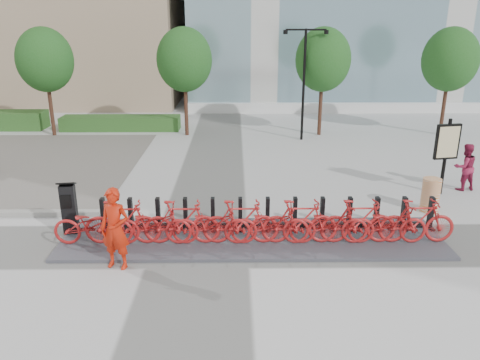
{
  "coord_description": "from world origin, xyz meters",
  "views": [
    {
      "loc": [
        0.88,
        -10.52,
        5.27
      ],
      "look_at": [
        1.0,
        1.5,
        1.2
      ],
      "focal_mm": 35.0,
      "sensor_mm": 36.0,
      "label": 1
    }
  ],
  "objects_px": {
    "worker_red": "(115,229)",
    "pedestrian": "(465,167)",
    "bike_0": "(93,225)",
    "map_sign": "(447,145)",
    "construction_barrel": "(430,195)",
    "kiosk": "(69,208)"
  },
  "relations": [
    {
      "from": "worker_red",
      "to": "pedestrian",
      "type": "relative_size",
      "value": 1.2
    },
    {
      "from": "bike_0",
      "to": "map_sign",
      "type": "height_order",
      "value": "map_sign"
    },
    {
      "from": "bike_0",
      "to": "construction_barrel",
      "type": "distance_m",
      "value": 9.41
    },
    {
      "from": "construction_barrel",
      "to": "map_sign",
      "type": "xyz_separation_m",
      "value": [
        0.95,
        1.45,
        1.12
      ]
    },
    {
      "from": "pedestrian",
      "to": "construction_barrel",
      "type": "xyz_separation_m",
      "value": [
        -1.83,
        -1.84,
        -0.28
      ]
    },
    {
      "from": "kiosk",
      "to": "construction_barrel",
      "type": "height_order",
      "value": "kiosk"
    },
    {
      "from": "kiosk",
      "to": "worker_red",
      "type": "xyz_separation_m",
      "value": [
        1.61,
        -1.71,
        0.18
      ]
    },
    {
      "from": "worker_red",
      "to": "construction_barrel",
      "type": "height_order",
      "value": "worker_red"
    },
    {
      "from": "construction_barrel",
      "to": "map_sign",
      "type": "distance_m",
      "value": 2.06
    },
    {
      "from": "kiosk",
      "to": "map_sign",
      "type": "distance_m",
      "value": 11.31
    },
    {
      "from": "bike_0",
      "to": "map_sign",
      "type": "distance_m",
      "value": 10.78
    },
    {
      "from": "construction_barrel",
      "to": "bike_0",
      "type": "bearing_deg",
      "value": -166.5
    },
    {
      "from": "construction_barrel",
      "to": "pedestrian",
      "type": "bearing_deg",
      "value": 45.28
    },
    {
      "from": "construction_barrel",
      "to": "map_sign",
      "type": "height_order",
      "value": "map_sign"
    },
    {
      "from": "bike_0",
      "to": "construction_barrel",
      "type": "relative_size",
      "value": 1.93
    },
    {
      "from": "bike_0",
      "to": "worker_red",
      "type": "relative_size",
      "value": 1.03
    },
    {
      "from": "pedestrian",
      "to": "construction_barrel",
      "type": "relative_size",
      "value": 1.56
    },
    {
      "from": "worker_red",
      "to": "pedestrian",
      "type": "height_order",
      "value": "worker_red"
    },
    {
      "from": "kiosk",
      "to": "bike_0",
      "type": "bearing_deg",
      "value": -49.58
    },
    {
      "from": "pedestrian",
      "to": "map_sign",
      "type": "distance_m",
      "value": 1.28
    },
    {
      "from": "kiosk",
      "to": "map_sign",
      "type": "xyz_separation_m",
      "value": [
        10.89,
        2.95,
        0.87
      ]
    },
    {
      "from": "kiosk",
      "to": "pedestrian",
      "type": "distance_m",
      "value": 12.23
    }
  ]
}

